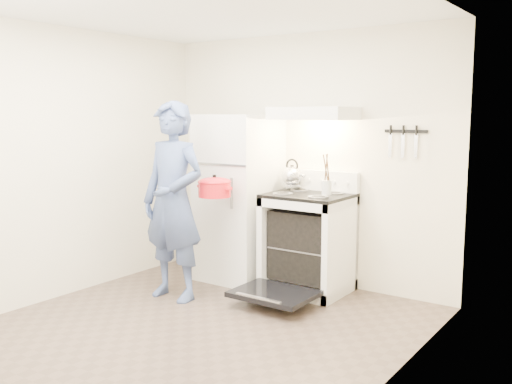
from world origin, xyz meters
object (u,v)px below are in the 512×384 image
Objects in this scene: refrigerator at (239,198)px; tea_kettle at (292,175)px; dutch_oven at (215,189)px; person at (173,201)px; stove_body at (308,244)px.

tea_kettle is at bearing 18.66° from refrigerator.
refrigerator is 4.55× the size of dutch_oven.
refrigerator is 0.88m from person.
tea_kettle is at bearing 57.30° from person.
tea_kettle is at bearing 63.60° from dutch_oven.
refrigerator is at bearing 104.61° from dutch_oven.
stove_body is at bearing -28.67° from tea_kettle.
tea_kettle reaches higher than dutch_oven.
refrigerator is at bearing -161.34° from tea_kettle.
person is at bearing -121.00° from tea_kettle.
dutch_oven is at bearing -137.34° from stove_body.
person reaches higher than tea_kettle.
stove_body is 2.96× the size of tea_kettle.
stove_body is 2.46× the size of dutch_oven.
person is at bearing -135.51° from stove_body.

